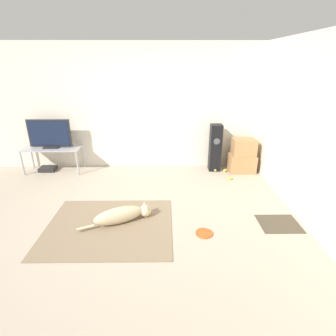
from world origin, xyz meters
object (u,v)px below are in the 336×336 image
dog (123,215)px  tv (50,134)px  floor_speaker (215,148)px  cardboard_box_lower (242,163)px  tv_stand (52,150)px  tennis_ball_near_speaker (230,178)px  tennis_ball_loose_on_carpet (215,170)px  tennis_ball_by_boxes (225,170)px  game_console (48,169)px  frisbee (204,233)px  cardboard_box_upper (244,147)px

dog → tv: tv is taller
floor_speaker → cardboard_box_lower: bearing=-8.7°
tv_stand → tennis_ball_near_speaker: size_ratio=17.78×
cardboard_box_lower → tennis_ball_loose_on_carpet: 0.57m
floor_speaker → tv: tv is taller
tv → tennis_ball_near_speaker: bearing=-8.0°
tennis_ball_loose_on_carpet → dog: bearing=-131.4°
tennis_ball_near_speaker → tennis_ball_loose_on_carpet: same height
dog → tennis_ball_by_boxes: bearing=44.8°
game_console → floor_speaker: bearing=0.3°
tv → game_console: size_ratio=2.60×
tennis_ball_near_speaker → floor_speaker: bearing=112.9°
frisbee → tv_stand: bearing=141.8°
tv → cardboard_box_lower: bearing=-0.8°
cardboard_box_lower → tennis_ball_near_speaker: size_ratio=8.14×
tv → cardboard_box_upper: bearing=-0.8°
tennis_ball_near_speaker → tennis_ball_loose_on_carpet: (-0.22, 0.44, 0.00)m
cardboard_box_upper → cardboard_box_lower: bearing=170.7°
tennis_ball_by_boxes → game_console: game_console is taller
tv_stand → tennis_ball_near_speaker: tv_stand is taller
tv_stand → tv: bearing=90.0°
dog → cardboard_box_upper: size_ratio=2.15×
tennis_ball_near_speaker → tennis_ball_loose_on_carpet: 0.49m
frisbee → tv: tv is taller
tennis_ball_by_boxes → dog: bearing=-135.2°
dog → tv: bearing=131.3°
floor_speaker → tennis_ball_by_boxes: 0.53m
tv_stand → cardboard_box_upper: bearing=-0.8°
tv_stand → floor_speaker: bearing=0.6°
cardboard_box_upper → game_console: 4.17m
floor_speaker → tennis_ball_near_speaker: bearing=-67.1°
floor_speaker → tennis_ball_by_boxes: floor_speaker is taller
dog → tennis_ball_loose_on_carpet: dog is taller
tv_stand → tv: (0.00, 0.00, 0.35)m
cardboard_box_upper → tv: (-3.97, 0.06, 0.27)m
dog → frisbee: 1.18m
floor_speaker → tv_stand: floor_speaker is taller
tv_stand → frisbee: bearing=-38.2°
frisbee → tennis_ball_by_boxes: bearing=71.1°
game_console → tv_stand: bearing=-5.8°
cardboard_box_lower → tennis_ball_loose_on_carpet: cardboard_box_lower is taller
floor_speaker → game_console: (-3.57, -0.02, -0.45)m
game_console → tennis_ball_loose_on_carpet: bearing=-1.3°
dog → tv: size_ratio=1.16×
frisbee → cardboard_box_upper: cardboard_box_upper is taller
floor_speaker → tv: (-3.40, -0.03, 0.31)m
dog → floor_speaker: 2.63m
cardboard_box_lower → floor_speaker: bearing=171.3°
tv_stand → tennis_ball_by_boxes: (3.61, -0.10, -0.43)m
tv_stand → tv: 0.35m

